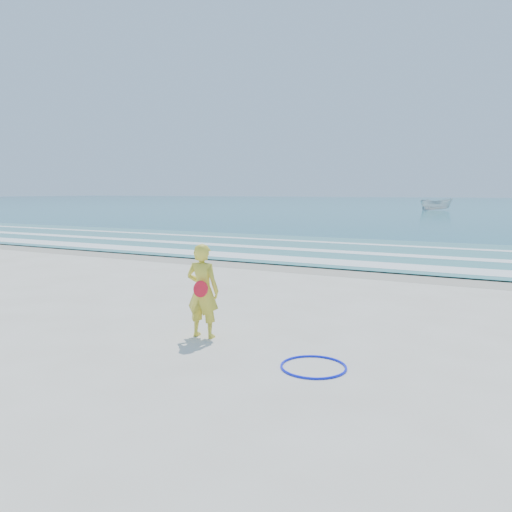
% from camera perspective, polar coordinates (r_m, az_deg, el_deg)
% --- Properties ---
extents(ground, '(400.00, 400.00, 0.00)m').
position_cam_1_polar(ground, '(8.51, -16.24, -9.57)').
color(ground, silver).
rests_on(ground, ground).
extents(wet_sand, '(400.00, 2.40, 0.00)m').
position_cam_1_polar(wet_sand, '(16.09, 6.38, -1.36)').
color(wet_sand, '#B2A893').
rests_on(wet_sand, ground).
extents(ocean, '(400.00, 190.00, 0.04)m').
position_cam_1_polar(ocean, '(111.03, 24.53, 5.49)').
color(ocean, '#19727F').
rests_on(ocean, ground).
extents(shallow, '(400.00, 10.00, 0.01)m').
position_cam_1_polar(shallow, '(20.79, 11.33, 0.64)').
color(shallow, '#59B7AD').
rests_on(shallow, ocean).
extents(foam_near, '(400.00, 1.40, 0.01)m').
position_cam_1_polar(foam_near, '(17.29, 7.92, -0.61)').
color(foam_near, white).
rests_on(foam_near, shallow).
extents(foam_mid, '(400.00, 0.90, 0.01)m').
position_cam_1_polar(foam_mid, '(20.03, 10.69, 0.42)').
color(foam_mid, white).
rests_on(foam_mid, shallow).
extents(foam_far, '(400.00, 0.60, 0.01)m').
position_cam_1_polar(foam_far, '(23.19, 13.04, 1.30)').
color(foam_far, white).
rests_on(foam_far, shallow).
extents(hoop, '(1.22, 1.22, 0.03)m').
position_cam_1_polar(hoop, '(7.16, 6.59, -12.44)').
color(hoop, '#0D1AFA').
rests_on(hoop, ground).
extents(boat, '(4.22, 2.80, 1.53)m').
position_cam_1_polar(boat, '(67.78, 19.91, 5.58)').
color(boat, silver).
rests_on(boat, ocean).
extents(woman, '(0.61, 0.43, 1.59)m').
position_cam_1_polar(woman, '(8.40, -6.11, -3.96)').
color(woman, yellow).
rests_on(woman, ground).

